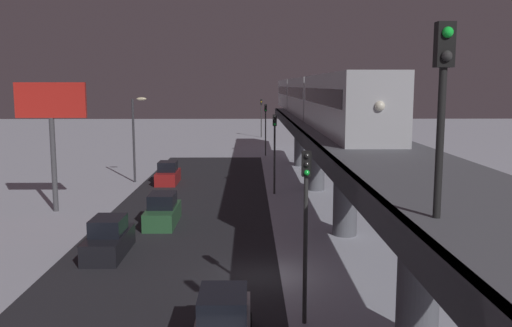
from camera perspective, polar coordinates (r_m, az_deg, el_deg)
The scene contains 15 objects.
ground_plane at distance 26.01m, azimuth 0.17°, elevation -11.48°, with size 240.00×240.00×0.00m, color silver.
avenue_asphalt at distance 26.32m, azimuth -9.76°, elevation -11.35°, with size 11.00×84.30×0.01m, color #28282D.
elevated_railway at distance 25.37m, azimuth 11.82°, elevation -0.22°, with size 5.00×84.30×5.96m.
subway_train at distance 51.63m, azimuth 5.55°, elevation 6.96°, with size 2.94×55.47×3.40m.
rail_signal at distance 11.88m, azimuth 18.70°, elevation 7.55°, with size 0.36×0.41×4.00m.
sedan_silver at distance 19.12m, azimuth -3.40°, elevation -16.41°, with size 1.91×4.59×1.97m.
sedan_red at distance 50.01m, azimuth -9.06°, elevation -1.13°, with size 1.80×4.14×1.97m.
sedan_green at distance 35.47m, azimuth -9.60°, elevation -4.93°, with size 1.80×4.60×1.97m.
sedan_black at distance 29.81m, azimuth -14.93°, elevation -7.59°, with size 1.80×4.58×1.97m.
traffic_light_near at distance 19.97m, azimuth 5.15°, elevation -5.01°, with size 0.32×0.44×6.40m.
traffic_light_mid at distance 44.15m, azimuth 1.93°, elevation 2.21°, with size 0.32×0.44×6.40m.
traffic_light_far at distance 68.57m, azimuth 0.99°, elevation 4.30°, with size 0.32×0.44×6.40m.
traffic_light_distant at distance 93.04m, azimuth 0.55°, elevation 5.29°, with size 0.32×0.44×6.40m.
commercial_billboard at distance 40.26m, azimuth -20.36°, elevation 4.90°, with size 4.80×0.36×8.90m.
street_lamp_far at distance 50.69m, azimuth -12.27°, elevation 3.48°, with size 1.35×0.44×7.65m.
Camera 1 is at (0.38, 24.51, 8.70)m, focal length 38.82 mm.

